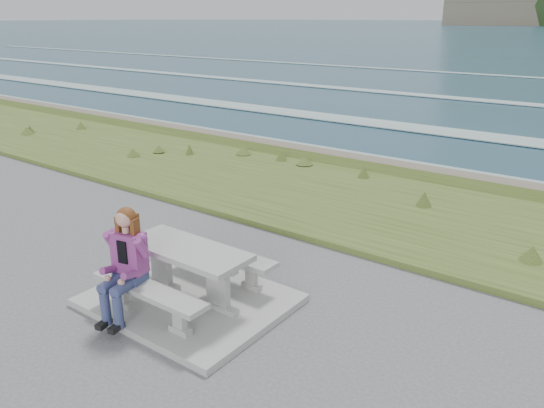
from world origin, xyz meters
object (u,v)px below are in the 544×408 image
(seated_woman, at_px, (123,279))
(bench_landward, at_px, (149,295))
(picnic_table, at_px, (187,259))
(bench_seaward, at_px, (223,256))

(seated_woman, bearing_deg, bench_landward, 12.63)
(bench_landward, height_order, seated_woman, seated_woman)
(picnic_table, height_order, bench_landward, picnic_table)
(picnic_table, xyz_separation_m, seated_woman, (-0.30, -0.83, -0.05))
(picnic_table, bearing_deg, bench_landward, -90.00)
(bench_landward, bearing_deg, seated_woman, -155.94)
(picnic_table, relative_size, seated_woman, 1.25)
(bench_seaward, bearing_deg, seated_woman, -101.13)
(bench_seaward, relative_size, seated_woman, 1.25)
(picnic_table, bearing_deg, seated_woman, -109.88)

